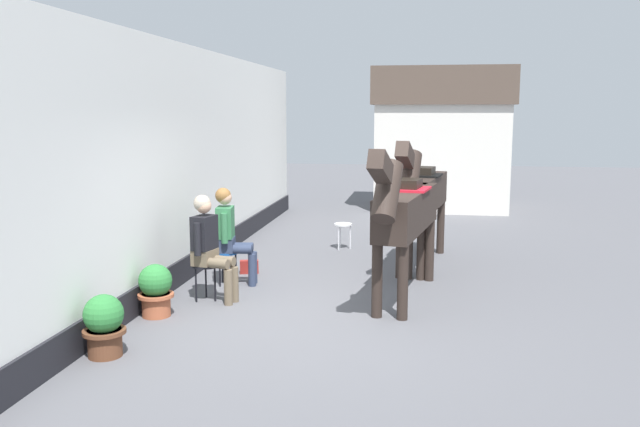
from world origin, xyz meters
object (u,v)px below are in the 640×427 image
object	(u,v)px
saddled_horse_far	(422,194)
flower_planter_near	(104,324)
seated_visitor_near	(209,242)
spare_stool_white	(343,227)
satchel_bag	(249,267)
seated_visitor_far	(230,231)
saddled_horse_near	(405,212)
flower_planter_middle	(156,289)

from	to	relation	value
saddled_horse_far	flower_planter_near	distance (m)	5.51
seated_visitor_near	saddled_horse_far	distance (m)	3.63
saddled_horse_far	flower_planter_near	world-z (taller)	saddled_horse_far
spare_stool_white	satchel_bag	world-z (taller)	spare_stool_white
seated_visitor_far	saddled_horse_far	distance (m)	3.11
seated_visitor_far	flower_planter_near	distance (m)	2.98
seated_visitor_far	saddled_horse_near	bearing A→B (deg)	-8.81
seated_visitor_far	flower_planter_middle	xyz separation A→B (m)	(-0.46, -1.57, -0.44)
flower_planter_near	saddled_horse_far	bearing A→B (deg)	55.29
saddled_horse_far	saddled_horse_near	bearing A→B (deg)	-95.82
satchel_bag	saddled_horse_far	bearing A→B (deg)	3.46
saddled_horse_far	flower_planter_near	bearing A→B (deg)	-124.71
satchel_bag	flower_planter_middle	bearing A→B (deg)	-119.14
saddled_horse_near	flower_planter_near	bearing A→B (deg)	-138.94
saddled_horse_far	spare_stool_white	distance (m)	1.95
flower_planter_near	spare_stool_white	bearing A→B (deg)	73.02
saddled_horse_far	satchel_bag	size ratio (longest dim) A/B	10.63
saddled_horse_near	flower_planter_middle	world-z (taller)	saddled_horse_near
flower_planter_near	spare_stool_white	distance (m)	5.89
spare_stool_white	satchel_bag	xyz separation A→B (m)	(-1.19, -2.04, -0.30)
seated_visitor_near	saddled_horse_far	world-z (taller)	saddled_horse_far
flower_planter_middle	spare_stool_white	size ratio (longest dim) A/B	1.39
flower_planter_middle	saddled_horse_far	bearing A→B (deg)	45.19
saddled_horse_far	satchel_bag	xyz separation A→B (m)	(-2.57, -0.88, -1.06)
flower_planter_middle	spare_stool_white	xyz separation A→B (m)	(1.74, 4.30, 0.07)
seated_visitor_near	saddled_horse_near	bearing A→B (deg)	10.42
seated_visitor_near	satchel_bag	bearing A→B (deg)	85.69
seated_visitor_near	saddled_horse_far	xyz separation A→B (m)	(2.69, 2.41, 0.38)
saddled_horse_near	saddled_horse_far	size ratio (longest dim) A/B	1.00
saddled_horse_near	satchel_bag	world-z (taller)	saddled_horse_near
spare_stool_white	satchel_bag	bearing A→B (deg)	-120.26
flower_planter_near	satchel_bag	xyz separation A→B (m)	(0.53, 3.60, -0.23)
saddled_horse_far	seated_visitor_near	bearing A→B (deg)	-138.14
seated_visitor_near	spare_stool_white	size ratio (longest dim) A/B	3.02
flower_planter_near	flower_planter_middle	world-z (taller)	same
seated_visitor_far	satchel_bag	bearing A→B (deg)	82.84
seated_visitor_far	flower_planter_near	size ratio (longest dim) A/B	2.17
seated_visitor_far	saddled_horse_far	bearing A→B (deg)	30.54
seated_visitor_near	saddled_horse_near	size ratio (longest dim) A/B	0.47
seated_visitor_far	saddled_horse_near	distance (m)	2.52
seated_visitor_near	spare_stool_white	bearing A→B (deg)	69.90
seated_visitor_far	satchel_bag	xyz separation A→B (m)	(0.09, 0.69, -0.68)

